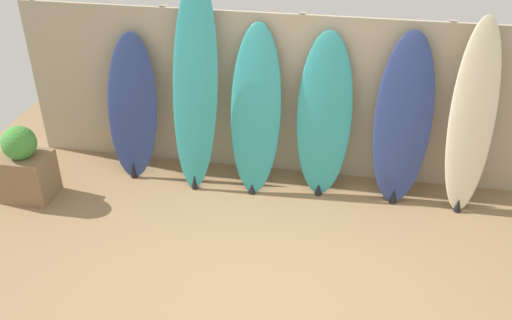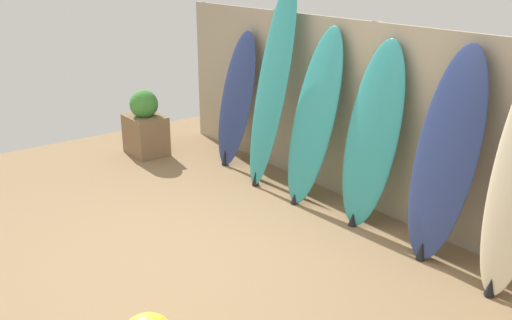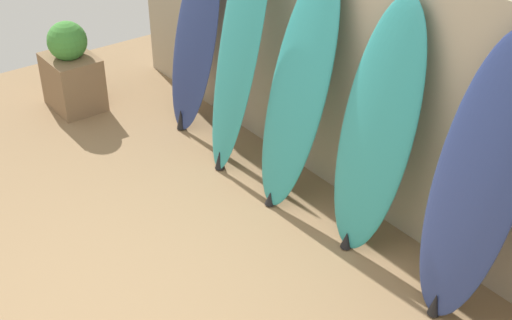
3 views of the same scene
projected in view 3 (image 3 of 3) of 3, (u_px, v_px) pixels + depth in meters
The scene contains 7 objects.
fence_back at pixel (375, 94), 4.77m from camera, with size 6.08×0.11×1.80m.
surfboard_navy_0 at pixel (194, 42), 5.89m from camera, with size 0.56×0.43×1.57m.
surfboard_teal_1 at pixel (241, 34), 5.19m from camera, with size 0.50×0.54×2.20m.
surfboard_teal_2 at pixel (298, 90), 4.90m from camera, with size 0.55×0.58×1.74m.
surfboard_teal_3 at pixel (377, 131), 4.46m from camera, with size 0.58×0.47×1.70m.
surfboard_navy_4 at pixel (476, 185), 3.91m from camera, with size 0.58×0.46×1.75m.
planter_box at pixel (71, 70), 6.37m from camera, with size 0.52×0.41×0.82m.
Camera 3 is at (2.94, -1.21, 3.04)m, focal length 50.00 mm.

